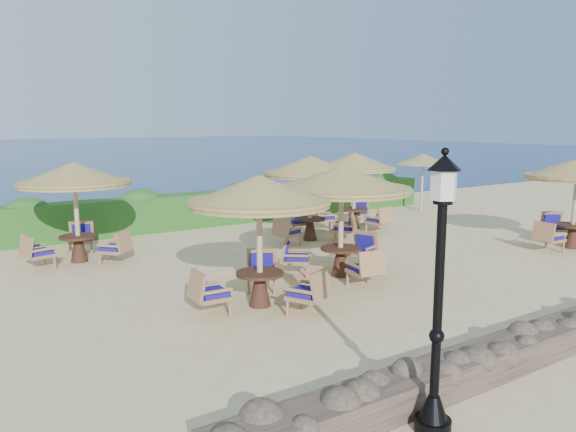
{
  "coord_description": "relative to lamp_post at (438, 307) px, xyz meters",
  "views": [
    {
      "loc": [
        -9.69,
        -11.01,
        3.65
      ],
      "look_at": [
        -1.84,
        0.77,
        1.3
      ],
      "focal_mm": 35.0,
      "sensor_mm": 36.0,
      "label": 1
    }
  ],
  "objects": [
    {
      "name": "cafe_set_5",
      "position": [
        7.72,
        10.59,
        0.37
      ],
      "size": [
        2.85,
        2.85,
        2.65
      ],
      "color": "#C4B08A",
      "rests_on": "ground"
    },
    {
      "name": "sea",
      "position": [
        4.8,
        76.8,
        -1.55
      ],
      "size": [
        160.0,
        160.0,
        0.0
      ],
      "primitive_type": "plane",
      "color": "navy",
      "rests_on": "ground"
    },
    {
      "name": "cafe_set_3",
      "position": [
        -1.46,
        10.98,
        0.38
      ],
      "size": [
        2.91,
        2.91,
        2.65
      ],
      "color": "#C4B08A",
      "rests_on": "ground"
    },
    {
      "name": "cafe_set_2",
      "position": [
        11.08,
        4.64,
        0.38
      ],
      "size": [
        2.92,
        2.92,
        2.65
      ],
      "color": "#C4B08A",
      "rests_on": "ground"
    },
    {
      "name": "hedge",
      "position": [
        4.8,
        14.0,
        -0.95
      ],
      "size": [
        18.0,
        0.9,
        1.2
      ],
      "primitive_type": "cube",
      "color": "#1F5019",
      "rests_on": "ground"
    },
    {
      "name": "extra_parasol",
      "position": [
        12.6,
        12.0,
        0.62
      ],
      "size": [
        2.3,
        2.3,
        2.41
      ],
      "color": "#C4B08A",
      "rests_on": "ground"
    },
    {
      "name": "cafe_set_0",
      "position": [
        0.67,
        5.16,
        0.37
      ],
      "size": [
        2.83,
        2.83,
        2.65
      ],
      "color": "#C4B08A",
      "rests_on": "ground"
    },
    {
      "name": "lamp_post",
      "position": [
        0.0,
        0.0,
        0.0
      ],
      "size": [
        0.44,
        0.44,
        3.31
      ],
      "color": "black",
      "rests_on": "ground"
    },
    {
      "name": "cafe_set_4",
      "position": [
        5.29,
        9.83,
        0.38
      ],
      "size": [
        2.91,
        2.91,
        2.65
      ],
      "color": "#C4B08A",
      "rests_on": "ground"
    },
    {
      "name": "cafe_set_1",
      "position": [
        3.44,
        6.02,
        0.46
      ],
      "size": [
        3.34,
        3.34,
        2.65
      ],
      "color": "#C4B08A",
      "rests_on": "ground"
    },
    {
      "name": "ground",
      "position": [
        4.8,
        6.8,
        -1.55
      ],
      "size": [
        120.0,
        120.0,
        0.0
      ],
      "primitive_type": "plane",
      "color": "beige",
      "rests_on": "ground"
    }
  ]
}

